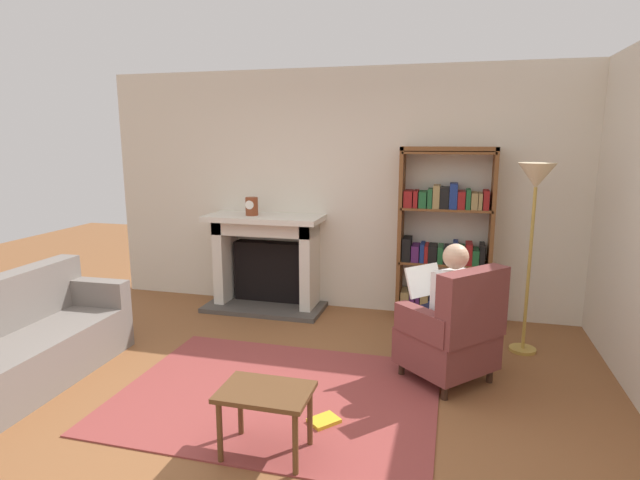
# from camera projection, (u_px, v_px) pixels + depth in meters

# --- Properties ---
(ground) EXTENTS (14.00, 14.00, 0.00)m
(ground) POSITION_uv_depth(u_px,v_px,m) (264.00, 415.00, 3.64)
(ground) COLOR brown
(back_wall) EXTENTS (5.60, 0.10, 2.70)m
(back_wall) POSITION_uv_depth(u_px,v_px,m) (342.00, 191.00, 5.80)
(back_wall) COLOR beige
(back_wall) RESTS_ON ground
(area_rug) EXTENTS (2.40, 1.80, 0.01)m
(area_rug) POSITION_uv_depth(u_px,v_px,m) (278.00, 395.00, 3.92)
(area_rug) COLOR brown
(area_rug) RESTS_ON ground
(fireplace) EXTENTS (1.36, 0.64, 1.09)m
(fireplace) POSITION_uv_depth(u_px,v_px,m) (267.00, 258.00, 5.91)
(fireplace) COLOR #4C4742
(fireplace) RESTS_ON ground
(mantel_clock) EXTENTS (0.14, 0.14, 0.20)m
(mantel_clock) POSITION_uv_depth(u_px,v_px,m) (252.00, 206.00, 5.73)
(mantel_clock) COLOR brown
(mantel_clock) RESTS_ON fireplace
(bookshelf) EXTENTS (0.97, 0.32, 1.86)m
(bookshelf) POSITION_uv_depth(u_px,v_px,m) (444.00, 241.00, 5.40)
(bookshelf) COLOR brown
(bookshelf) RESTS_ON ground
(armchair_reading) EXTENTS (0.89, 0.89, 0.97)m
(armchair_reading) POSITION_uv_depth(u_px,v_px,m) (453.00, 332.00, 4.06)
(armchair_reading) COLOR #331E14
(armchair_reading) RESTS_ON ground
(seated_reader) EXTENTS (0.59, 0.58, 1.14)m
(seated_reader) POSITION_uv_depth(u_px,v_px,m) (444.00, 305.00, 4.12)
(seated_reader) COLOR white
(seated_reader) RESTS_ON ground
(sofa_floral) EXTENTS (0.77, 1.72, 0.85)m
(sofa_floral) POSITION_uv_depth(u_px,v_px,m) (26.00, 343.00, 4.12)
(sofa_floral) COLOR slate
(sofa_floral) RESTS_ON ground
(side_table) EXTENTS (0.56, 0.39, 0.43)m
(side_table) POSITION_uv_depth(u_px,v_px,m) (265.00, 400.00, 3.12)
(side_table) COLOR brown
(side_table) RESTS_ON ground
(scattered_books) EXTENTS (0.92, 0.41, 0.03)m
(scattered_books) POSITION_uv_depth(u_px,v_px,m) (275.00, 405.00, 3.73)
(scattered_books) COLOR gold
(scattered_books) RESTS_ON area_rug
(floor_lamp) EXTENTS (0.32, 0.32, 1.73)m
(floor_lamp) POSITION_uv_depth(u_px,v_px,m) (535.00, 193.00, 4.46)
(floor_lamp) COLOR #B7933F
(floor_lamp) RESTS_ON ground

